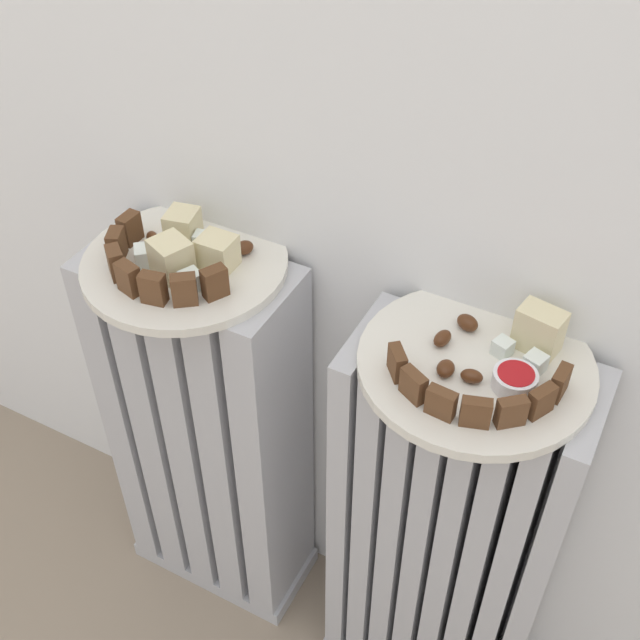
{
  "coord_description": "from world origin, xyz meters",
  "views": [
    {
      "loc": [
        0.32,
        -0.32,
        1.25
      ],
      "look_at": [
        0.0,
        0.28,
        0.64
      ],
      "focal_mm": 44.95,
      "sensor_mm": 36.0,
      "label": 1
    }
  ],
  "objects_px": {
    "plate_left": "(185,264)",
    "fork": "(176,262)",
    "radiator_left": "(210,440)",
    "jam_bowl_right": "(515,379)",
    "radiator_right": "(443,541)",
    "plate_right": "(476,365)"
  },
  "relations": [
    {
      "from": "plate_left",
      "to": "fork",
      "type": "bearing_deg",
      "value": -122.86
    },
    {
      "from": "radiator_left",
      "to": "plate_left",
      "type": "distance_m",
      "value": 0.33
    },
    {
      "from": "radiator_left",
      "to": "plate_left",
      "type": "height_order",
      "value": "plate_left"
    },
    {
      "from": "plate_left",
      "to": "jam_bowl_right",
      "type": "xyz_separation_m",
      "value": [
        0.42,
        -0.02,
        0.02
      ]
    },
    {
      "from": "radiator_left",
      "to": "jam_bowl_right",
      "type": "bearing_deg",
      "value": -2.43
    },
    {
      "from": "radiator_left",
      "to": "fork",
      "type": "bearing_deg",
      "value": -122.86
    },
    {
      "from": "plate_left",
      "to": "radiator_left",
      "type": "bearing_deg",
      "value": 0.0
    },
    {
      "from": "radiator_right",
      "to": "fork",
      "type": "distance_m",
      "value": 0.51
    },
    {
      "from": "radiator_right",
      "to": "plate_right",
      "type": "relative_size",
      "value": 2.57
    },
    {
      "from": "plate_left",
      "to": "fork",
      "type": "distance_m",
      "value": 0.01
    },
    {
      "from": "plate_left",
      "to": "radiator_right",
      "type": "bearing_deg",
      "value": 0.0
    },
    {
      "from": "plate_left",
      "to": "plate_right",
      "type": "xyz_separation_m",
      "value": [
        0.37,
        0.0,
        0.0
      ]
    },
    {
      "from": "radiator_right",
      "to": "fork",
      "type": "xyz_separation_m",
      "value": [
        -0.38,
        -0.01,
        0.34
      ]
    },
    {
      "from": "jam_bowl_right",
      "to": "fork",
      "type": "bearing_deg",
      "value": 178.77
    },
    {
      "from": "radiator_right",
      "to": "plate_right",
      "type": "bearing_deg",
      "value": -90.0
    },
    {
      "from": "radiator_right",
      "to": "jam_bowl_right",
      "type": "relative_size",
      "value": 14.11
    },
    {
      "from": "plate_right",
      "to": "radiator_left",
      "type": "bearing_deg",
      "value": 180.0
    },
    {
      "from": "radiator_left",
      "to": "plate_right",
      "type": "relative_size",
      "value": 2.57
    },
    {
      "from": "radiator_right",
      "to": "fork",
      "type": "height_order",
      "value": "fork"
    },
    {
      "from": "radiator_right",
      "to": "jam_bowl_right",
      "type": "height_order",
      "value": "jam_bowl_right"
    },
    {
      "from": "radiator_right",
      "to": "jam_bowl_right",
      "type": "bearing_deg",
      "value": -21.2
    },
    {
      "from": "radiator_left",
      "to": "jam_bowl_right",
      "type": "relative_size",
      "value": 14.11
    }
  ]
}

